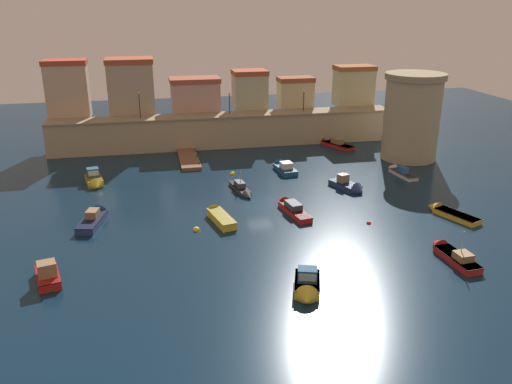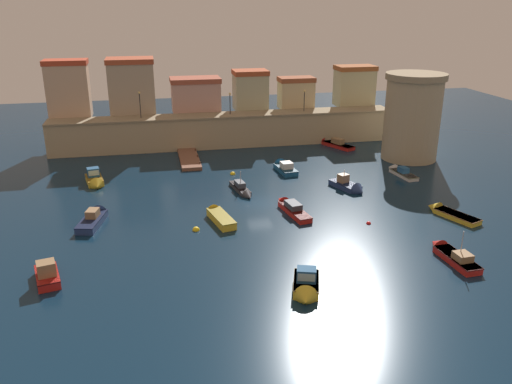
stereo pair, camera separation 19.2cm
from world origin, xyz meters
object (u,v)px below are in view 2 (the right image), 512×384
moored_boat_4 (46,272)px  moored_boat_5 (333,143)px  quay_lamp_0 (140,101)px  moored_boat_3 (218,215)px  mooring_buoy_2 (369,224)px  moored_boat_1 (95,180)px  quay_lamp_2 (304,97)px  moored_boat_6 (447,212)px  moored_boat_9 (291,207)px  moored_boat_12 (350,186)px  mooring_buoy_1 (233,174)px  moored_boat_8 (283,167)px  moored_boat_10 (306,287)px  mooring_buoy_0 (196,230)px  moored_boat_0 (399,172)px  quay_lamp_1 (230,100)px  moored_boat_2 (242,190)px  moored_boat_11 (451,254)px  moored_boat_7 (95,217)px  fortress_tower (412,116)px

moored_boat_4 → moored_boat_5: 47.95m
quay_lamp_0 → moored_boat_3: (7.16, -27.26, -6.73)m
moored_boat_5 → mooring_buoy_2: 28.70m
moored_boat_1 → quay_lamp_2: bearing=104.0°
moored_boat_3 → moored_boat_6: size_ratio=1.01×
quay_lamp_0 → moored_boat_9: (14.72, -26.59, -6.73)m
moored_boat_12 → mooring_buoy_1: moored_boat_12 is taller
quay_lamp_0 → mooring_buoy_2: 38.49m
mooring_buoy_2 → quay_lamp_2: bearing=85.2°
moored_boat_4 → mooring_buoy_1: bearing=-53.0°
moored_boat_9 → quay_lamp_2: bearing=-28.7°
moored_boat_3 → moored_boat_8: size_ratio=1.10×
moored_boat_10 → moored_boat_8: bearing=-173.5°
mooring_buoy_0 → moored_boat_0: bearing=24.1°
quay_lamp_1 → moored_boat_5: (14.79, -3.26, -6.42)m
moored_boat_2 → moored_boat_11: 23.87m
moored_boat_6 → mooring_buoy_2: moored_boat_6 is taller
quay_lamp_1 → moored_boat_3: 28.55m
moored_boat_0 → moored_boat_3: bearing=104.6°
moored_boat_7 → moored_boat_12: bearing=-69.4°
moored_boat_12 → mooring_buoy_0: bearing=-87.8°
fortress_tower → quay_lamp_1: bearing=153.0°
moored_boat_1 → mooring_buoy_2: moored_boat_1 is taller
moored_boat_6 → mooring_buoy_1: moored_boat_6 is taller
quay_lamp_1 → moored_boat_9: bearing=-85.7°
moored_boat_10 → mooring_buoy_1: 28.75m
quay_lamp_2 → moored_boat_9: 28.85m
moored_boat_5 → moored_boat_0: bearing=167.7°
moored_boat_9 → mooring_buoy_0: size_ratio=10.12×
moored_boat_7 → mooring_buoy_0: bearing=-100.2°
moored_boat_11 → mooring_buoy_1: (-14.30, 25.82, -0.39)m
quay_lamp_0 → moored_boat_5: 28.50m
moored_boat_3 → moored_boat_8: bearing=-48.5°
moored_boat_7 → moored_boat_9: 19.43m
moored_boat_6 → moored_boat_12: size_ratio=1.15×
moored_boat_11 → mooring_buoy_0: size_ratio=8.91×
moored_boat_6 → mooring_buoy_0: (-25.10, 1.39, -0.27)m
moored_boat_5 → moored_boat_9: (-12.78, -23.33, 0.02)m
moored_boat_2 → moored_boat_4: size_ratio=1.23×
moored_boat_5 → moored_boat_11: moored_boat_11 is taller
moored_boat_1 → moored_boat_3: bearing=32.5°
moored_boat_10 → mooring_buoy_2: size_ratio=10.02×
quay_lamp_2 → moored_boat_1: quay_lamp_2 is taller
fortress_tower → mooring_buoy_0: fortress_tower is taller
fortress_tower → moored_boat_2: bearing=-160.4°
moored_boat_10 → mooring_buoy_0: moored_boat_10 is taller
moored_boat_5 → moored_boat_6: bearing=158.5°
quay_lamp_0 → moored_boat_6: 43.46m
moored_boat_9 → moored_boat_3: bearing=85.4°
moored_boat_11 → quay_lamp_2: bearing=-1.8°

